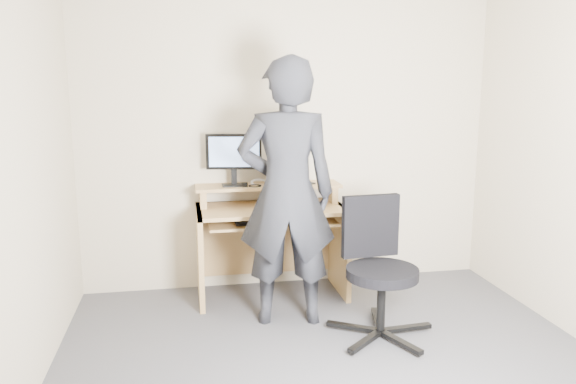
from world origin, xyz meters
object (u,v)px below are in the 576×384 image
object	(u,v)px
office_chair	(378,263)
person	(287,193)
monitor	(234,155)
desk	(270,229)

from	to	relation	value
office_chair	person	bearing A→B (deg)	145.81
office_chair	monitor	bearing A→B (deg)	127.97
monitor	person	distance (m)	0.75
monitor	office_chair	xyz separation A→B (m)	(0.90, -0.97, -0.65)
monitor	person	bearing A→B (deg)	-54.60
desk	person	xyz separation A→B (m)	(0.03, -0.59, 0.42)
desk	person	distance (m)	0.72
office_chair	person	world-z (taller)	person
monitor	desk	bearing A→B (deg)	-1.24
office_chair	person	size ratio (longest dim) A/B	0.49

